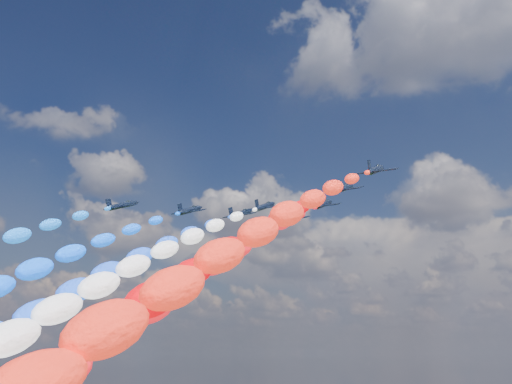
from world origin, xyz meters
The scene contains 14 objects.
jet_0 centered at (-33.85, -8.18, 99.59)m, with size 9.73×13.05×2.87m, color black, non-canonical shape.
jet_1 centered at (-21.70, 5.40, 99.59)m, with size 9.73×13.05×2.87m, color black, non-canonical shape.
jet_2 centered at (-11.92, 15.92, 99.59)m, with size 9.73×13.05×2.87m, color black, non-canonical shape.
trail_2 centered at (-11.92, -47.95, 68.27)m, with size 6.96×124.31×65.86m, color blue, non-canonical shape.
jet_3 centered at (-1.71, 11.64, 99.59)m, with size 9.73×13.05×2.87m, color black, non-canonical shape.
trail_3 centered at (-1.71, -52.23, 68.27)m, with size 6.96×124.31×65.86m, color white, non-canonical shape.
jet_4 centered at (-1.23, 27.61, 99.59)m, with size 9.73×13.05×2.87m, color black, non-canonical shape.
trail_4 centered at (-1.23, -36.26, 68.27)m, with size 6.96×124.31×65.86m, color white, non-canonical shape.
jet_5 centered at (12.67, 17.20, 99.59)m, with size 9.73×13.05×2.87m, color black, non-canonical shape.
trail_5 centered at (12.67, -46.67, 68.27)m, with size 6.96×124.31×65.86m, color red, non-canonical shape.
jet_6 centered at (23.43, 4.72, 99.59)m, with size 9.73×13.05×2.87m, color black, non-canonical shape.
trail_6 centered at (23.43, -59.16, 68.27)m, with size 6.96×124.31×65.86m, color #D00209, non-canonical shape.
jet_7 centered at (35.29, -6.11, 99.59)m, with size 9.73×13.05×2.87m, color black, non-canonical shape.
trail_7 centered at (35.29, -69.98, 68.27)m, with size 6.96×124.31×65.86m, color red, non-canonical shape.
Camera 1 is at (77.15, -128.73, 61.81)m, focal length 43.79 mm.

